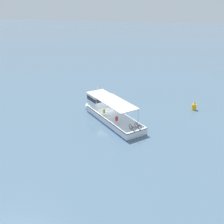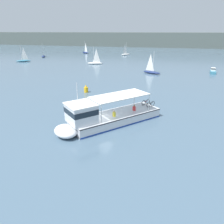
% 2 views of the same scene
% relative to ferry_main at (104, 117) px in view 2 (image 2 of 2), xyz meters
% --- Properties ---
extents(ground_plane, '(400.00, 400.00, 0.00)m').
position_rel_ferry_main_xyz_m(ground_plane, '(-0.36, -0.50, -1.01)').
color(ground_plane, slate).
extents(distant_shoreline, '(400.00, 28.00, 8.95)m').
position_rel_ferry_main_xyz_m(distant_shoreline, '(-0.36, 133.29, 3.46)').
color(distant_shoreline, '#515B56').
rests_on(distant_shoreline, ground).
extents(ferry_main, '(10.66, 11.63, 5.32)m').
position_rel_ferry_main_xyz_m(ferry_main, '(0.00, 0.00, 0.00)').
color(ferry_main, silver).
rests_on(ferry_main, ground).
extents(sailboat_far_right, '(4.92, 3.39, 5.40)m').
position_rel_ferry_main_xyz_m(sailboat_far_right, '(2.02, 32.49, -0.47)').
color(sailboat_far_right, navy).
rests_on(sailboat_far_right, ground).
extents(sailboat_mid_channel, '(5.00, 2.57, 5.40)m').
position_rel_ferry_main_xyz_m(sailboat_mid_channel, '(-17.01, 43.47, -0.47)').
color(sailboat_mid_channel, white).
rests_on(sailboat_mid_channel, ground).
extents(sailboat_horizon_west, '(3.93, 4.72, 5.40)m').
position_rel_ferry_main_xyz_m(sailboat_horizon_west, '(-13.21, 72.16, -0.47)').
color(sailboat_horizon_west, white).
rests_on(sailboat_horizon_west, ground).
extents(sailboat_horizon_east, '(4.74, 3.90, 5.40)m').
position_rel_ferry_main_xyz_m(sailboat_horizon_east, '(-33.46, 75.14, -0.47)').
color(sailboat_horizon_east, navy).
rests_on(sailboat_horizon_east, ground).
extents(sailboat_near_port, '(3.63, 4.85, 5.40)m').
position_rel_ferry_main_xyz_m(sailboat_near_port, '(-44.10, 56.32, -0.47)').
color(sailboat_near_port, navy).
rests_on(sailboat_near_port, ground).
extents(sailboat_off_stern, '(4.74, 3.88, 5.40)m').
position_rel_ferry_main_xyz_m(sailboat_off_stern, '(-42.77, 42.00, -0.47)').
color(sailboat_off_stern, teal).
rests_on(sailboat_off_stern, ground).
extents(motorboat_off_bow, '(1.65, 3.71, 1.26)m').
position_rel_ferry_main_xyz_m(motorboat_off_bow, '(16.91, 37.19, -0.47)').
color(motorboat_off_bow, teal).
rests_on(motorboat_off_bow, ground).
extents(channel_buoy, '(0.70, 0.70, 1.40)m').
position_rel_ferry_main_xyz_m(channel_buoy, '(-7.18, 12.05, -0.45)').
color(channel_buoy, gold).
rests_on(channel_buoy, ground).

